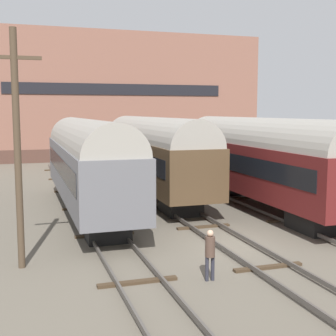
{
  "coord_description": "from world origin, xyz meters",
  "views": [
    {
      "loc": [
        -8.13,
        -16.95,
        5.47
      ],
      "look_at": [
        0.0,
        8.47,
        2.2
      ],
      "focal_mm": 50.0,
      "sensor_mm": 36.0,
      "label": 1
    }
  ],
  "objects_px": {
    "train_car_grey": "(88,160)",
    "person_worker": "(210,250)",
    "train_car_brown": "(153,152)",
    "train_car_maroon": "(261,158)",
    "utility_pole": "(17,146)"
  },
  "relations": [
    {
      "from": "train_car_maroon",
      "to": "train_car_grey",
      "type": "relative_size",
      "value": 1.0
    },
    {
      "from": "utility_pole",
      "to": "person_worker",
      "type": "bearing_deg",
      "value": -28.88
    },
    {
      "from": "train_car_maroon",
      "to": "utility_pole",
      "type": "bearing_deg",
      "value": -153.76
    },
    {
      "from": "train_car_grey",
      "to": "person_worker",
      "type": "distance_m",
      "value": 11.66
    },
    {
      "from": "train_car_maroon",
      "to": "person_worker",
      "type": "relative_size",
      "value": 9.42
    },
    {
      "from": "train_car_brown",
      "to": "person_worker",
      "type": "bearing_deg",
      "value": -99.09
    },
    {
      "from": "train_car_brown",
      "to": "utility_pole",
      "type": "bearing_deg",
      "value": -124.78
    },
    {
      "from": "person_worker",
      "to": "utility_pole",
      "type": "distance_m",
      "value": 7.37
    },
    {
      "from": "train_car_brown",
      "to": "train_car_grey",
      "type": "height_order",
      "value": "train_car_brown"
    },
    {
      "from": "train_car_brown",
      "to": "utility_pole",
      "type": "xyz_separation_m",
      "value": [
        -8.19,
        -11.79,
        1.4
      ]
    },
    {
      "from": "train_car_maroon",
      "to": "person_worker",
      "type": "xyz_separation_m",
      "value": [
        -7.08,
        -9.54,
        -1.86
      ]
    },
    {
      "from": "train_car_grey",
      "to": "utility_pole",
      "type": "bearing_deg",
      "value": -113.42
    },
    {
      "from": "train_car_maroon",
      "to": "person_worker",
      "type": "bearing_deg",
      "value": -126.59
    },
    {
      "from": "train_car_grey",
      "to": "person_worker",
      "type": "height_order",
      "value": "train_car_grey"
    },
    {
      "from": "train_car_maroon",
      "to": "train_car_brown",
      "type": "distance_m",
      "value": 7.18
    }
  ]
}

